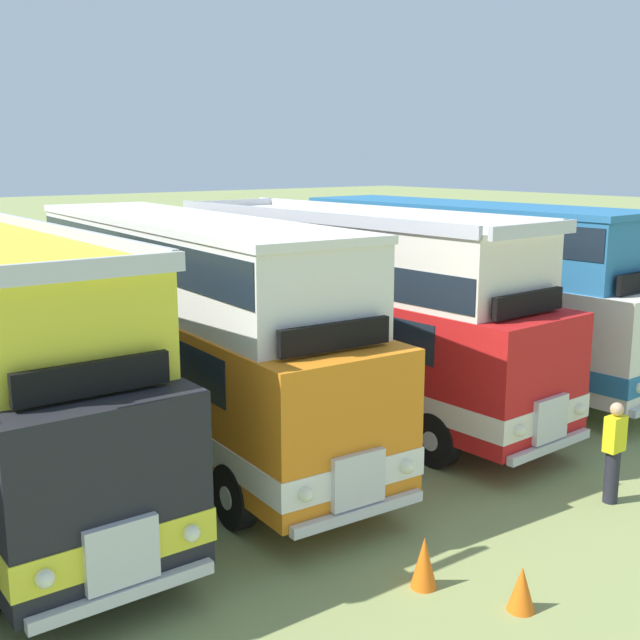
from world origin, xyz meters
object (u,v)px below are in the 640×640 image
object	(u,v)px
bus_seventh_in_row	(347,305)
bus_eighth_in_row	(467,284)
bus_sixth_in_row	(187,318)
cone_far_end	(522,588)
marshal_person	(614,452)
cone_mid_row	(424,562)

from	to	relation	value
bus_seventh_in_row	bus_eighth_in_row	world-z (taller)	bus_seventh_in_row
bus_seventh_in_row	bus_sixth_in_row	bearing A→B (deg)	175.42
cone_far_end	marshal_person	bearing A→B (deg)	17.46
bus_sixth_in_row	cone_far_end	world-z (taller)	bus_sixth_in_row
cone_mid_row	cone_far_end	bearing A→B (deg)	-62.51
bus_eighth_in_row	marshal_person	xyz separation A→B (m)	(-3.64, -6.67, -1.58)
bus_eighth_in_row	marshal_person	world-z (taller)	bus_eighth_in_row
bus_eighth_in_row	cone_far_end	world-z (taller)	bus_eighth_in_row
cone_mid_row	cone_far_end	xyz separation A→B (m)	(0.60, -1.14, -0.06)
bus_seventh_in_row	bus_eighth_in_row	xyz separation A→B (m)	(3.86, -0.06, 0.11)
cone_far_end	cone_mid_row	bearing A→B (deg)	117.49
bus_sixth_in_row	cone_mid_row	distance (m)	7.40
bus_sixth_in_row	bus_eighth_in_row	xyz separation A→B (m)	(7.72, -0.37, -0.01)
bus_sixth_in_row	marshal_person	world-z (taller)	bus_sixth_in_row
bus_sixth_in_row	bus_eighth_in_row	world-z (taller)	same
bus_seventh_in_row	cone_far_end	xyz separation A→B (m)	(-3.54, -7.92, -2.06)
cone_mid_row	marshal_person	xyz separation A→B (m)	(4.35, 0.04, 0.53)
bus_sixth_in_row	cone_far_end	size ratio (longest dim) A/B	19.16
bus_eighth_in_row	cone_mid_row	xyz separation A→B (m)	(-8.00, -6.71, -2.11)
bus_seventh_in_row	cone_mid_row	bearing A→B (deg)	-121.38
bus_eighth_in_row	marshal_person	bearing A→B (deg)	-118.63
cone_mid_row	marshal_person	world-z (taller)	marshal_person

